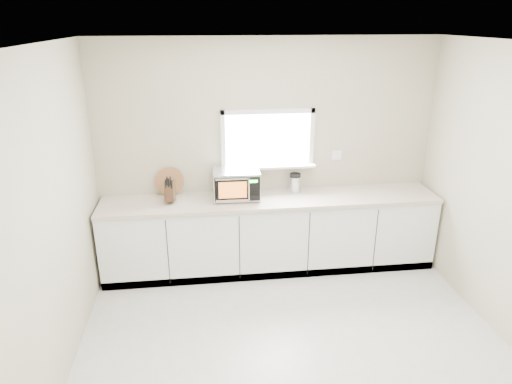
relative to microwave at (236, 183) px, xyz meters
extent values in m
plane|color=beige|center=(0.40, -1.75, -1.10)|extent=(4.00, 4.00, 0.00)
cube|color=#C1B799|center=(0.40, 0.25, 0.25)|extent=(4.00, 0.02, 2.70)
cube|color=white|center=(0.40, 0.24, 0.45)|extent=(1.00, 0.02, 0.60)
cube|color=white|center=(0.40, 0.17, 0.13)|extent=(1.12, 0.16, 0.03)
cube|color=white|center=(0.40, 0.22, 0.78)|extent=(1.10, 0.04, 0.05)
cube|color=white|center=(0.40, 0.22, 0.13)|extent=(1.10, 0.04, 0.05)
cube|color=white|center=(-0.13, 0.22, 0.45)|extent=(0.05, 0.04, 0.70)
cube|color=white|center=(0.92, 0.22, 0.45)|extent=(0.05, 0.04, 0.70)
cube|color=white|center=(1.25, 0.24, 0.22)|extent=(0.12, 0.01, 0.12)
cube|color=white|center=(0.40, -0.05, -0.66)|extent=(3.92, 0.60, 0.88)
cube|color=#C3B0A0|center=(0.40, -0.06, -0.20)|extent=(3.92, 0.64, 0.04)
cylinder|color=black|center=(-0.22, -0.15, -0.17)|extent=(0.03, 0.03, 0.02)
cylinder|color=black|center=(-0.22, 0.17, -0.17)|extent=(0.03, 0.03, 0.02)
cylinder|color=black|center=(0.22, -0.16, -0.17)|extent=(0.03, 0.03, 0.02)
cylinder|color=black|center=(0.22, 0.16, -0.17)|extent=(0.03, 0.03, 0.02)
cube|color=silver|center=(0.00, 0.01, 0.00)|extent=(0.53, 0.41, 0.32)
cube|color=black|center=(0.00, -0.20, 0.00)|extent=(0.50, 0.02, 0.28)
cube|color=orange|center=(-0.06, -0.20, 0.00)|extent=(0.31, 0.01, 0.19)
cylinder|color=silver|center=(0.12, -0.23, 0.00)|extent=(0.02, 0.02, 0.25)
cube|color=black|center=(0.17, -0.21, 0.00)|extent=(0.13, 0.01, 0.27)
cube|color=#19FF33|center=(0.17, -0.21, 0.09)|extent=(0.09, 0.01, 0.03)
cube|color=silver|center=(0.00, 0.01, 0.16)|extent=(0.53, 0.41, 0.01)
cube|color=#3F2C16|center=(-0.75, -0.04, -0.04)|extent=(0.13, 0.23, 0.27)
cube|color=black|center=(-0.79, -0.09, 0.06)|extent=(0.02, 0.05, 0.10)
cube|color=black|center=(-0.76, -0.10, 0.08)|extent=(0.02, 0.05, 0.10)
cube|color=black|center=(-0.73, -0.10, 0.05)|extent=(0.02, 0.05, 0.10)
cube|color=black|center=(-0.78, -0.09, 0.10)|extent=(0.02, 0.05, 0.10)
cube|color=black|center=(-0.74, -0.10, 0.10)|extent=(0.02, 0.05, 0.10)
cylinder|color=olive|center=(-0.77, 0.19, -0.01)|extent=(0.34, 0.08, 0.34)
cylinder|color=silver|center=(0.71, 0.11, -0.08)|extent=(0.15, 0.15, 0.19)
cylinder|color=black|center=(0.71, 0.11, 0.03)|extent=(0.14, 0.14, 0.04)
camera|label=1|loc=(-0.39, -4.92, 1.78)|focal=32.00mm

